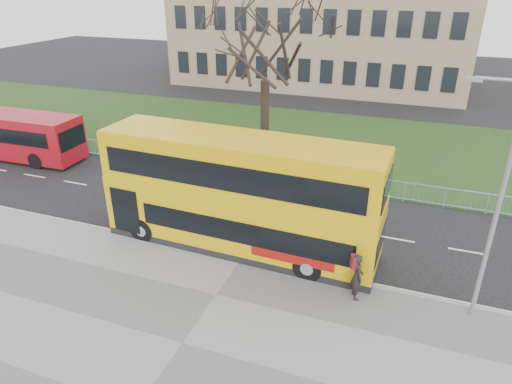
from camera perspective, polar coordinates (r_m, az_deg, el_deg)
ground at (r=20.67m, az=-0.20°, el=-6.31°), size 120.00×120.00×0.00m
pavement at (r=15.79m, az=-9.19°, el=-18.27°), size 80.00×10.50×0.12m
kerb at (r=19.42m, az=-1.81°, el=-8.40°), size 80.00×0.20×0.14m
grass_verge at (r=33.19m, az=8.45°, el=6.15°), size 80.00×15.40×0.08m
guard_railing at (r=26.01m, az=4.86°, el=1.97°), size 40.00×0.12×1.10m
bare_tree at (r=28.40m, az=1.16°, el=15.66°), size 8.34×8.34×11.91m
civic_building at (r=52.79m, az=8.50°, el=21.04°), size 30.00×15.00×14.00m
yellow_bus at (r=19.12m, az=-2.07°, el=-0.02°), size 11.95×3.27×4.97m
red_bus at (r=34.28m, az=-29.21°, el=6.47°), size 11.25×2.84×2.95m
pedestrian at (r=17.16m, az=12.50°, el=-10.27°), size 0.67×0.79×1.84m
street_lamp at (r=16.00m, az=27.85°, el=-0.81°), size 1.73×0.24×8.18m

